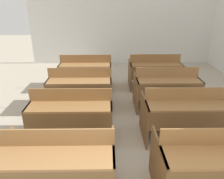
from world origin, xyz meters
name	(u,v)px	position (x,y,z in m)	size (l,w,h in m)	color
wall_back	(123,22)	(0.00, 7.51, 1.52)	(6.75, 0.06, 3.03)	silver
bench_front_left	(57,163)	(-1.12, 1.29, 0.49)	(1.35, 0.81, 0.93)	brown
bench_front_right	(215,162)	(0.73, 1.28, 0.49)	(1.35, 0.81, 0.93)	brown
bench_second_left	(72,114)	(-1.13, 2.48, 0.49)	(1.35, 0.81, 0.93)	brown
bench_second_right	(184,113)	(0.75, 2.49, 0.49)	(1.35, 0.81, 0.93)	brown
bench_third_left	(80,88)	(-1.13, 3.65, 0.49)	(1.35, 0.81, 0.93)	brown
bench_third_right	(166,87)	(0.74, 3.66, 0.49)	(1.35, 0.81, 0.93)	brown
bench_back_left	(86,71)	(-1.12, 4.85, 0.49)	(1.35, 0.81, 0.93)	brown
bench_back_right	(155,71)	(0.73, 4.88, 0.49)	(1.35, 0.81, 0.93)	brown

